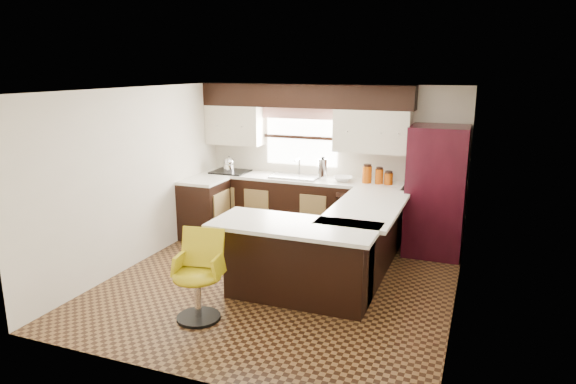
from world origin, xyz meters
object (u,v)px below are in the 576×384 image
at_px(peninsula_return, 298,263).
at_px(bar_chair, 197,277).
at_px(peninsula_long, 362,242).
at_px(refrigerator, 436,191).

bearing_deg(peninsula_return, bar_chair, -134.04).
relative_size(peninsula_return, bar_chair, 1.70).
distance_m(peninsula_long, refrigerator, 1.50).
height_order(peninsula_long, refrigerator, refrigerator).
bearing_deg(peninsula_long, refrigerator, 56.68).
bearing_deg(refrigerator, bar_chair, -125.27).
relative_size(peninsula_long, refrigerator, 1.05).
height_order(peninsula_return, bar_chair, bar_chair).
xyz_separation_m(peninsula_return, bar_chair, (-0.83, -0.86, 0.03)).
height_order(peninsula_long, bar_chair, bar_chair).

